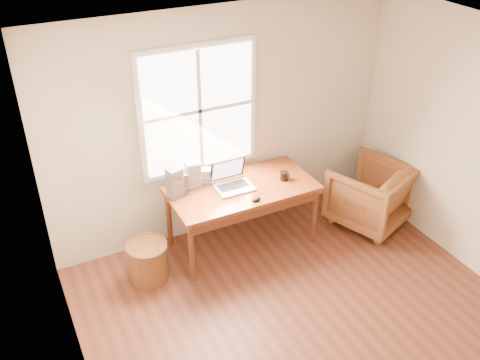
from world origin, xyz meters
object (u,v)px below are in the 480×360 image
object	(u,v)px
armchair	(370,195)
coffee_mug	(284,176)
laptop	(234,176)
cd_stack_a	(193,174)
wicker_stool	(148,261)
desk	(242,189)

from	to	relation	value
armchair	coffee_mug	distance (m)	1.17
laptop	coffee_mug	xyz separation A→B (m)	(0.57, -0.07, -0.11)
coffee_mug	cd_stack_a	world-z (taller)	cd_stack_a
wicker_stool	armchair	bearing A→B (deg)	-4.35
cd_stack_a	laptop	bearing A→B (deg)	-33.79
desk	coffee_mug	size ratio (longest dim) A/B	15.94
wicker_stool	coffee_mug	world-z (taller)	coffee_mug
desk	laptop	distance (m)	0.20
laptop	coffee_mug	world-z (taller)	laptop
wicker_stool	coffee_mug	distance (m)	1.72
armchair	laptop	bearing A→B (deg)	-32.15
wicker_stool	cd_stack_a	distance (m)	1.03
armchair	desk	bearing A→B (deg)	-32.59
cd_stack_a	coffee_mug	bearing A→B (deg)	-18.94
wicker_stool	cd_stack_a	bearing A→B (deg)	26.96
laptop	cd_stack_a	distance (m)	0.45
wicker_stool	laptop	bearing A→B (deg)	5.27
desk	wicker_stool	world-z (taller)	desk
laptop	desk	bearing A→B (deg)	-1.97
desk	cd_stack_a	size ratio (longest dim) A/B	5.31
desk	coffee_mug	world-z (taller)	coffee_mug
desk	armchair	xyz separation A→B (m)	(1.55, -0.30, -0.35)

